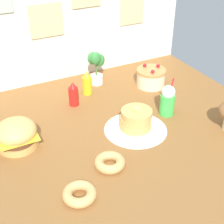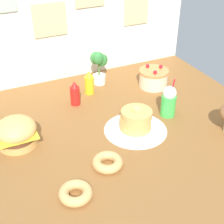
% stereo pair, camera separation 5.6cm
% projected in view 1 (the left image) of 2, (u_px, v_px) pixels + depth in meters
% --- Properties ---
extents(ground_plane, '(1.98, 1.71, 0.02)m').
position_uv_depth(ground_plane, '(120.00, 130.00, 2.09)').
color(ground_plane, brown).
extents(back_wall, '(1.98, 0.04, 0.90)m').
position_uv_depth(back_wall, '(67.00, 21.00, 2.47)').
color(back_wall, silver).
rests_on(back_wall, ground_plane).
extents(doily_mat, '(0.40, 0.40, 0.00)m').
position_uv_depth(doily_mat, '(135.00, 129.00, 2.08)').
color(doily_mat, white).
rests_on(doily_mat, ground_plane).
extents(burger, '(0.24, 0.24, 0.17)m').
position_uv_depth(burger, '(16.00, 134.00, 1.90)').
color(burger, '#DBA859').
rests_on(burger, ground_plane).
extents(pancake_stack, '(0.31, 0.31, 0.16)m').
position_uv_depth(pancake_stack, '(136.00, 121.00, 2.04)').
color(pancake_stack, white).
rests_on(pancake_stack, doily_mat).
extents(layer_cake, '(0.22, 0.22, 0.16)m').
position_uv_depth(layer_cake, '(151.00, 77.00, 2.54)').
color(layer_cake, beige).
rests_on(layer_cake, ground_plane).
extents(ketchup_bottle, '(0.07, 0.07, 0.18)m').
position_uv_depth(ketchup_bottle, '(73.00, 94.00, 2.29)').
color(ketchup_bottle, red).
rests_on(ketchup_bottle, ground_plane).
extents(mustard_bottle, '(0.07, 0.07, 0.18)m').
position_uv_depth(mustard_bottle, '(88.00, 83.00, 2.42)').
color(mustard_bottle, yellow).
rests_on(mustard_bottle, ground_plane).
extents(cream_soda_cup, '(0.10, 0.10, 0.27)m').
position_uv_depth(cream_soda_cup, '(168.00, 100.00, 2.18)').
color(cream_soda_cup, green).
rests_on(cream_soda_cup, ground_plane).
extents(donut_pink_glaze, '(0.17, 0.17, 0.05)m').
position_uv_depth(donut_pink_glaze, '(79.00, 194.00, 1.59)').
color(donut_pink_glaze, tan).
rests_on(donut_pink_glaze, ground_plane).
extents(donut_chocolate, '(0.17, 0.17, 0.05)m').
position_uv_depth(donut_chocolate, '(110.00, 162.00, 1.78)').
color(donut_chocolate, tan).
rests_on(donut_chocolate, ground_plane).
extents(potted_plant, '(0.13, 0.11, 0.27)m').
position_uv_depth(potted_plant, '(96.00, 66.00, 2.52)').
color(potted_plant, white).
rests_on(potted_plant, ground_plane).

